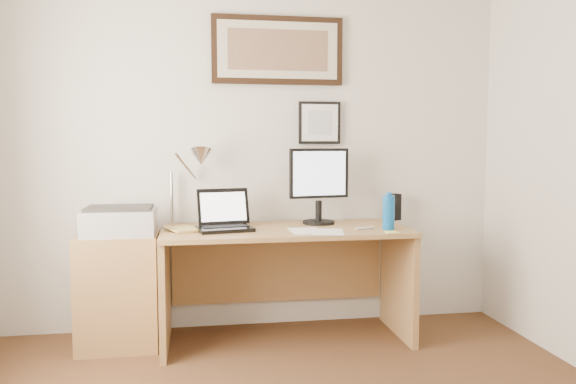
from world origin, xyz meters
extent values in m
cube|color=silver|center=(0.00, 2.00, 1.25)|extent=(3.50, 0.02, 2.50)
cube|color=olive|center=(-0.92, 1.68, 0.36)|extent=(0.50, 0.40, 0.73)
cylinder|color=#0D5DB3|center=(0.80, 1.47, 0.86)|extent=(0.08, 0.08, 0.22)
cylinder|color=#0D5DB3|center=(0.80, 1.47, 0.98)|extent=(0.04, 0.04, 0.02)
cube|color=black|center=(0.98, 1.90, 0.85)|extent=(0.11, 0.10, 0.19)
cube|color=white|center=(0.26, 1.49, 0.75)|extent=(0.20, 0.28, 0.00)
cube|color=white|center=(0.39, 1.42, 0.75)|extent=(0.24, 0.30, 0.00)
cube|color=#F8FF78|center=(0.76, 1.32, 0.76)|extent=(0.07, 0.07, 0.01)
cylinder|color=white|center=(0.65, 1.50, 0.76)|extent=(0.14, 0.06, 0.02)
imported|color=tan|center=(-0.59, 1.59, 0.76)|extent=(0.26, 0.29, 0.02)
cube|color=olive|center=(0.15, 1.63, 0.73)|extent=(1.60, 0.70, 0.03)
cube|color=olive|center=(-0.63, 1.63, 0.36)|extent=(0.04, 0.65, 0.72)
cube|color=olive|center=(0.93, 1.63, 0.36)|extent=(0.04, 0.65, 0.72)
cube|color=olive|center=(0.15, 1.96, 0.45)|extent=(1.50, 0.03, 0.55)
cube|color=black|center=(-0.25, 1.59, 0.76)|extent=(0.38, 0.30, 0.02)
cube|color=black|center=(-0.25, 1.62, 0.78)|extent=(0.30, 0.18, 0.00)
cube|color=black|center=(-0.25, 1.72, 0.89)|extent=(0.35, 0.14, 0.23)
cube|color=white|center=(-0.25, 1.71, 0.89)|extent=(0.30, 0.11, 0.18)
cylinder|color=black|center=(0.41, 1.80, 0.76)|extent=(0.22, 0.22, 0.02)
cylinder|color=black|center=(0.41, 1.80, 0.84)|extent=(0.04, 0.04, 0.14)
cube|color=black|center=(0.41, 1.79, 1.10)|extent=(0.42, 0.10, 0.34)
cube|color=silver|center=(0.41, 1.77, 1.10)|extent=(0.38, 0.06, 0.30)
cube|color=#ACACAF|center=(-0.90, 1.66, 0.81)|extent=(0.44, 0.34, 0.16)
cube|color=#2F2F2F|center=(-0.90, 1.66, 0.90)|extent=(0.40, 0.30, 0.02)
cylinder|color=silver|center=(-0.59, 1.92, 0.93)|extent=(0.02, 0.02, 0.36)
cylinder|color=silver|center=(-0.49, 1.86, 1.15)|extent=(0.15, 0.23, 0.19)
cone|color=silver|center=(-0.39, 1.80, 1.21)|extent=(0.16, 0.18, 0.15)
cube|color=black|center=(0.15, 1.98, 1.95)|extent=(0.92, 0.03, 0.47)
cube|color=beige|center=(0.15, 1.96, 1.95)|extent=(0.84, 0.01, 0.39)
cube|color=brown|center=(0.15, 1.95, 1.95)|extent=(0.70, 0.00, 0.28)
cube|color=black|center=(0.45, 1.98, 1.45)|extent=(0.30, 0.02, 0.30)
cube|color=white|center=(0.45, 1.96, 1.45)|extent=(0.26, 0.00, 0.26)
cube|color=#B6BBC0|center=(0.45, 1.96, 1.45)|extent=(0.17, 0.00, 0.17)
camera|label=1|loc=(-0.42, -1.96, 1.30)|focal=35.00mm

